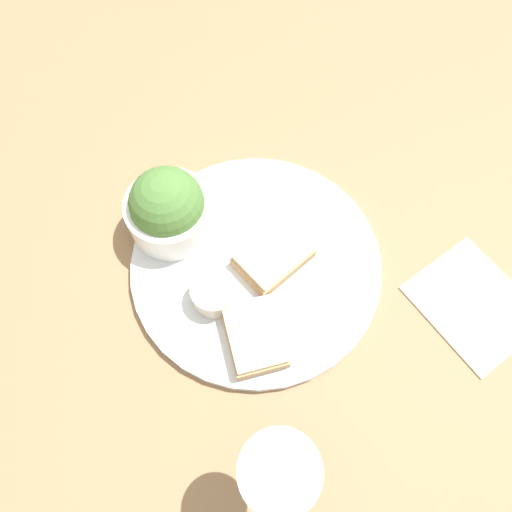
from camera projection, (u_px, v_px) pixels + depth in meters
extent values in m
plane|color=#93704C|center=(256.00, 266.00, 0.69)|extent=(4.00, 4.00, 0.00)
cylinder|color=silver|center=(256.00, 264.00, 0.69)|extent=(0.34, 0.34, 0.01)
cylinder|color=white|center=(170.00, 214.00, 0.68)|extent=(0.12, 0.12, 0.06)
sphere|color=#4C7A38|center=(167.00, 204.00, 0.65)|extent=(0.10, 0.10, 0.10)
cylinder|color=beige|center=(214.00, 293.00, 0.64)|extent=(0.06, 0.06, 0.03)
cylinder|color=tan|center=(213.00, 290.00, 0.63)|extent=(0.05, 0.05, 0.01)
cube|color=tan|center=(273.00, 257.00, 0.67)|extent=(0.12, 0.10, 0.02)
cube|color=#F4E5C1|center=(273.00, 253.00, 0.66)|extent=(0.11, 0.10, 0.01)
cube|color=tan|center=(254.00, 336.00, 0.63)|extent=(0.12, 0.11, 0.02)
cube|color=#F4E5C1|center=(254.00, 334.00, 0.61)|extent=(0.11, 0.10, 0.01)
cylinder|color=silver|center=(274.00, 475.00, 0.58)|extent=(0.07, 0.07, 0.01)
cylinder|color=silver|center=(275.00, 474.00, 0.54)|extent=(0.01, 0.01, 0.08)
cone|color=silver|center=(278.00, 473.00, 0.47)|extent=(0.08, 0.08, 0.08)
cube|color=beige|center=(474.00, 304.00, 0.67)|extent=(0.19, 0.20, 0.01)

